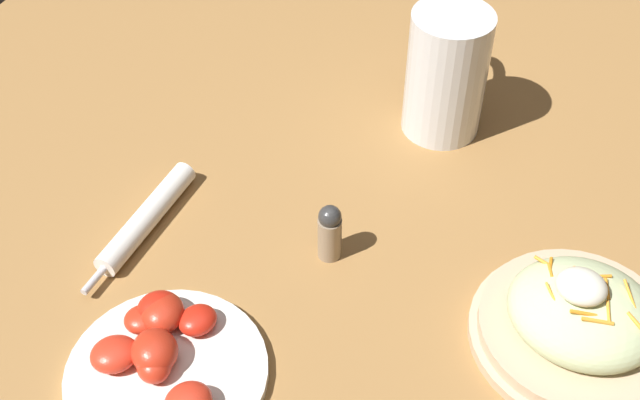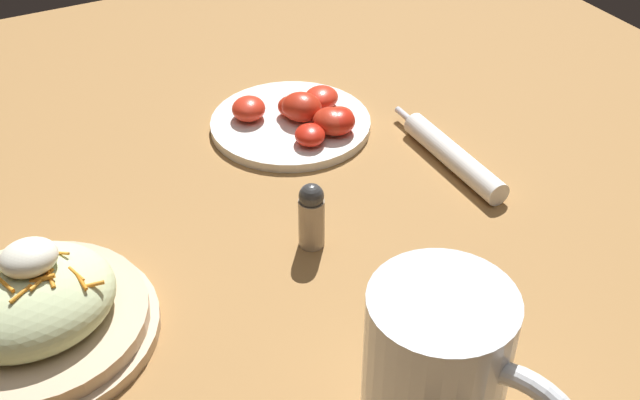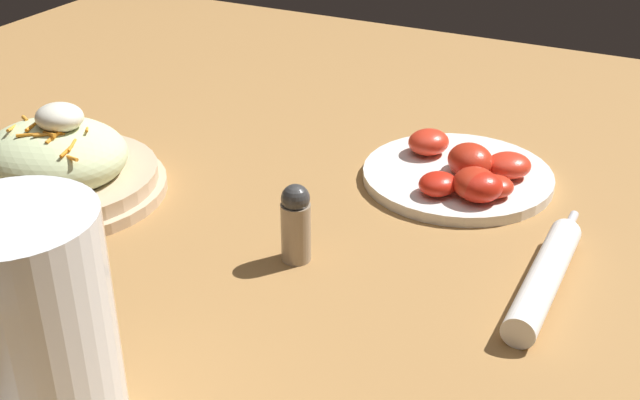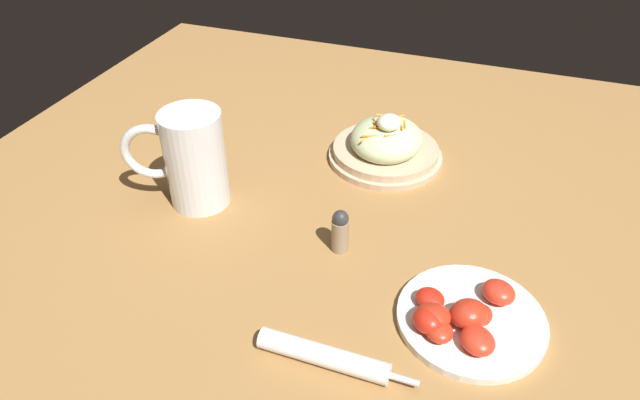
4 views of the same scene
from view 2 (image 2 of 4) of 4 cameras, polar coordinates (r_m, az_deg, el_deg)
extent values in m
plane|color=#9E703D|center=(0.76, -3.29, -4.95)|extent=(1.43, 1.43, 0.00)
cylinder|color=#D1B28E|center=(0.74, -19.73, -8.90)|extent=(0.21, 0.21, 0.01)
cylinder|color=#D1B28E|center=(0.73, -19.94, -8.18)|extent=(0.19, 0.19, 0.01)
ellipsoid|color=beige|center=(0.71, -20.35, -6.78)|extent=(0.15, 0.13, 0.06)
cylinder|color=orange|center=(0.68, -18.96, -5.34)|extent=(0.00, 0.02, 0.01)
cylinder|color=orange|center=(0.68, -19.52, -5.27)|extent=(0.02, 0.01, 0.01)
cylinder|color=orange|center=(0.68, -21.82, -5.72)|extent=(0.01, 0.02, 0.00)
cylinder|color=orange|center=(0.68, -19.48, -5.56)|extent=(0.02, 0.02, 0.01)
cylinder|color=orange|center=(0.69, -19.78, -4.24)|extent=(0.02, 0.02, 0.00)
cylinder|color=orange|center=(0.68, -16.24, -5.94)|extent=(0.02, 0.01, 0.01)
cylinder|color=orange|center=(0.68, -17.17, -5.32)|extent=(0.01, 0.02, 0.01)
cylinder|color=orange|center=(0.67, -20.87, -6.36)|extent=(0.02, 0.01, 0.00)
cylinder|color=orange|center=(0.70, -18.41, -3.66)|extent=(0.02, 0.02, 0.01)
cylinder|color=orange|center=(0.68, -16.89, -5.70)|extent=(0.01, 0.02, 0.01)
cylinder|color=orange|center=(0.71, -21.20, -3.70)|extent=(0.03, 0.01, 0.01)
ellipsoid|color=white|center=(0.69, -20.36, -3.93)|extent=(0.05, 0.04, 0.03)
cylinder|color=white|center=(0.56, 8.18, -13.12)|extent=(0.10, 0.10, 0.16)
cylinder|color=white|center=(0.53, 8.50, -10.71)|extent=(0.09, 0.09, 0.01)
cylinder|color=white|center=(0.90, 9.66, 3.10)|extent=(0.03, 0.17, 0.03)
cylinder|color=silver|center=(0.97, 6.20, 6.08)|extent=(0.01, 0.04, 0.01)
cylinder|color=white|center=(0.96, -2.14, 5.55)|extent=(0.19, 0.19, 0.01)
ellipsoid|color=red|center=(0.93, 0.90, 5.73)|extent=(0.06, 0.06, 0.03)
ellipsoid|color=red|center=(0.95, -1.35, 6.76)|extent=(0.07, 0.07, 0.03)
ellipsoid|color=red|center=(0.98, 0.09, 7.44)|extent=(0.06, 0.06, 0.02)
ellipsoid|color=red|center=(0.95, 1.36, 6.04)|extent=(0.05, 0.05, 0.02)
ellipsoid|color=red|center=(0.96, -2.02, 6.78)|extent=(0.05, 0.05, 0.03)
ellipsoid|color=red|center=(0.96, -5.19, 6.61)|extent=(0.06, 0.06, 0.03)
ellipsoid|color=red|center=(0.91, -0.73, 4.74)|extent=(0.05, 0.05, 0.02)
ellipsoid|color=red|center=(0.93, 1.32, 5.71)|extent=(0.06, 0.06, 0.03)
cylinder|color=gray|center=(0.77, -0.62, -1.65)|extent=(0.03, 0.03, 0.05)
sphere|color=#333333|center=(0.75, -0.63, 0.30)|extent=(0.02, 0.02, 0.02)
camera|label=1|loc=(1.09, -35.00, 41.32)|focal=45.98mm
camera|label=3|loc=(0.58, 60.19, 6.04)|focal=46.19mm
camera|label=4|loc=(1.15, 29.28, 37.14)|focal=31.99mm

